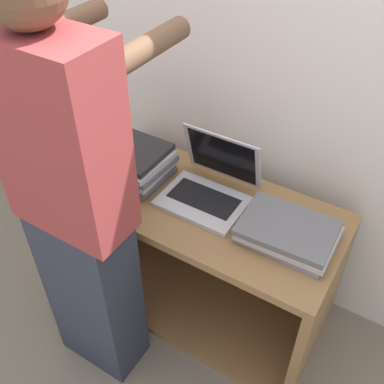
# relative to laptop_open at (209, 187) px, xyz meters

# --- Properties ---
(ground_plane) EXTENTS (12.00, 12.00, 0.00)m
(ground_plane) POSITION_rel_laptop_open_xyz_m (0.00, -0.32, -0.72)
(ground_plane) COLOR #756B5B
(wall_back) EXTENTS (8.00, 0.05, 2.40)m
(wall_back) POSITION_rel_laptop_open_xyz_m (0.00, 0.32, 0.48)
(wall_back) COLOR silver
(wall_back) RESTS_ON ground_plane
(cart) EXTENTS (1.13, 0.53, 0.67)m
(cart) POSITION_rel_laptop_open_xyz_m (0.00, 0.01, -0.39)
(cart) COLOR olive
(cart) RESTS_ON ground_plane
(laptop_open) EXTENTS (0.33, 0.31, 0.25)m
(laptop_open) POSITION_rel_laptop_open_xyz_m (0.00, 0.00, 0.00)
(laptop_open) COLOR #B7B7BC
(laptop_open) RESTS_ON cart
(laptop_stack_left) EXTENTS (0.36, 0.27, 0.14)m
(laptop_stack_left) POSITION_rel_laptop_open_xyz_m (-0.36, -0.05, 0.02)
(laptop_stack_left) COLOR slate
(laptop_stack_left) RESTS_ON cart
(laptop_stack_right) EXTENTS (0.35, 0.26, 0.07)m
(laptop_stack_right) POSITION_rel_laptop_open_xyz_m (0.36, -0.06, -0.02)
(laptop_stack_right) COLOR gray
(laptop_stack_right) RESTS_ON cart
(person) EXTENTS (0.40, 0.53, 1.68)m
(person) POSITION_rel_laptop_open_xyz_m (-0.25, -0.47, 0.12)
(person) COLOR #2D3342
(person) RESTS_ON ground_plane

